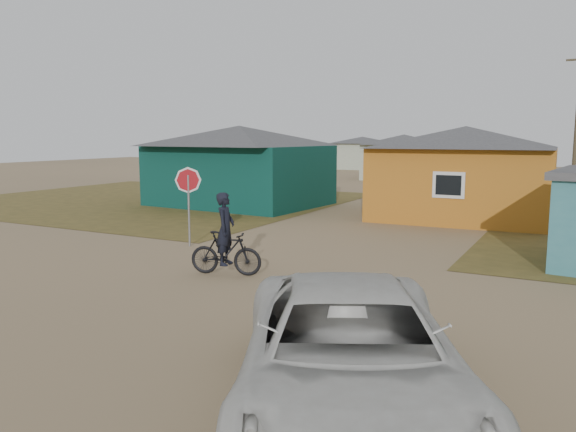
% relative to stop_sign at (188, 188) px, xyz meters
% --- Properties ---
extents(ground, '(120.00, 120.00, 0.00)m').
position_rel_stop_sign_xyz_m(ground, '(3.98, -3.51, -1.86)').
color(ground, '#8D7451').
extents(grass_nw, '(20.00, 18.00, 0.00)m').
position_rel_stop_sign_xyz_m(grass_nw, '(-10.02, 9.49, -1.85)').
color(grass_nw, brown).
rests_on(grass_nw, ground).
extents(house_teal, '(8.93, 7.08, 4.00)m').
position_rel_stop_sign_xyz_m(house_teal, '(-4.52, 9.99, 0.20)').
color(house_teal, '#09322B').
rests_on(house_teal, ground).
extents(house_yellow, '(7.72, 6.76, 3.90)m').
position_rel_stop_sign_xyz_m(house_yellow, '(6.48, 10.48, 0.15)').
color(house_yellow, '#B96D1C').
rests_on(house_yellow, ground).
extents(house_pale_west, '(7.04, 6.15, 3.60)m').
position_rel_stop_sign_xyz_m(house_pale_west, '(-2.02, 30.49, 0.00)').
color(house_pale_west, '#ABB399').
rests_on(house_pale_west, ground).
extents(house_pale_north, '(6.28, 5.81, 3.40)m').
position_rel_stop_sign_xyz_m(house_pale_north, '(-10.02, 42.49, -0.10)').
color(house_pale_north, '#ABB399').
rests_on(house_pale_north, ground).
extents(stop_sign, '(0.78, 0.34, 2.53)m').
position_rel_stop_sign_xyz_m(stop_sign, '(0.00, 0.00, 0.00)').
color(stop_sign, gray).
rests_on(stop_sign, ground).
extents(cyclist, '(1.93, 1.00, 2.10)m').
position_rel_stop_sign_xyz_m(cyclist, '(3.10, -2.52, -1.09)').
color(cyclist, black).
rests_on(cyclist, ground).
extents(vehicle, '(5.02, 6.46, 1.63)m').
position_rel_stop_sign_xyz_m(vehicle, '(8.59, -7.88, -1.04)').
color(vehicle, silver).
rests_on(vehicle, ground).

